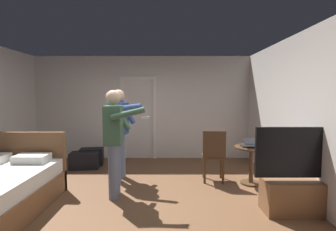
% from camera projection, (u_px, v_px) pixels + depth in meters
% --- Properties ---
extents(ground_plane, '(6.08, 6.08, 0.00)m').
position_uv_depth(ground_plane, '(127.00, 199.00, 3.93)').
color(ground_plane, brown).
extents(wall_back, '(5.77, 0.12, 2.65)m').
position_uv_depth(wall_back, '(143.00, 108.00, 6.50)').
color(wall_back, silver).
rests_on(wall_back, ground_plane).
extents(wall_right, '(0.12, 5.49, 2.65)m').
position_uv_depth(wall_right, '(309.00, 116.00, 3.82)').
color(wall_right, silver).
rests_on(wall_right, ground_plane).
extents(doorway_frame, '(0.93, 0.08, 2.13)m').
position_uv_depth(doorway_frame, '(139.00, 112.00, 6.43)').
color(doorway_frame, white).
rests_on(doorway_frame, ground_plane).
extents(tv_flatscreen, '(1.20, 0.40, 1.21)m').
position_uv_depth(tv_flatscreen, '(298.00, 187.00, 3.45)').
color(tv_flatscreen, brown).
rests_on(tv_flatscreen, ground_plane).
extents(side_table, '(0.63, 0.63, 0.70)m').
position_uv_depth(side_table, '(252.00, 159.00, 4.59)').
color(side_table, '#4C331E').
rests_on(side_table, ground_plane).
extents(laptop, '(0.32, 0.33, 0.17)m').
position_uv_depth(laptop, '(252.00, 144.00, 4.52)').
color(laptop, black).
rests_on(laptop, side_table).
extents(bottle_on_table, '(0.06, 0.06, 0.29)m').
position_uv_depth(bottle_on_table, '(262.00, 141.00, 4.48)').
color(bottle_on_table, '#2F2F18').
rests_on(bottle_on_table, side_table).
extents(wooden_chair, '(0.45, 0.45, 0.99)m').
position_uv_depth(wooden_chair, '(215.00, 154.00, 4.69)').
color(wooden_chair, '#4C331E').
rests_on(wooden_chair, ground_plane).
extents(person_blue_shirt, '(0.73, 0.58, 1.73)m').
position_uv_depth(person_blue_shirt, '(116.00, 135.00, 3.99)').
color(person_blue_shirt, slate).
rests_on(person_blue_shirt, ground_plane).
extents(person_striped_shirt, '(0.70, 0.68, 1.76)m').
position_uv_depth(person_striped_shirt, '(120.00, 127.00, 4.82)').
color(person_striped_shirt, slate).
rests_on(person_striped_shirt, ground_plane).
extents(suitcase_dark, '(0.57, 0.41, 0.39)m').
position_uv_depth(suitcase_dark, '(93.00, 157.00, 5.90)').
color(suitcase_dark, black).
rests_on(suitcase_dark, ground_plane).
extents(suitcase_small, '(0.67, 0.46, 0.36)m').
position_uv_depth(suitcase_small, '(86.00, 160.00, 5.61)').
color(suitcase_small, black).
rests_on(suitcase_small, ground_plane).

